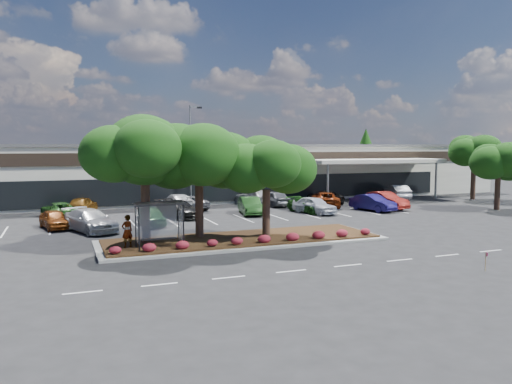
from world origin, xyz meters
name	(u,v)px	position (x,y,z in m)	size (l,w,h in m)	color
ground	(299,251)	(0.00, 0.00, 0.00)	(160.00, 160.00, 0.00)	black
retail_store	(174,170)	(0.06, 33.91, 3.15)	(80.40, 25.20, 6.25)	white
landscape_island	(243,239)	(-2.00, 4.00, 0.12)	(18.00, 6.00, 0.26)	gray
lane_markings	(237,225)	(-0.14, 10.42, 0.01)	(33.12, 20.06, 0.01)	silver
shrub_row	(255,239)	(-2.00, 1.90, 0.51)	(17.00, 0.80, 0.50)	maroon
bus_shelter	(159,212)	(-7.50, 2.95, 2.31)	(2.75, 1.55, 2.59)	black
island_tree_west	(145,177)	(-8.00, 4.50, 4.21)	(7.20, 7.20, 7.89)	#113C0D
island_tree_mid	(199,180)	(-4.50, 5.20, 3.92)	(6.60, 6.60, 7.32)	#113C0D
island_tree_east	(266,186)	(-0.50, 3.70, 3.51)	(5.80, 5.80, 6.50)	#113C0D
tree_east_near	(498,176)	(26.00, 10.00, 3.25)	(5.60, 5.60, 6.51)	#113C0D
tree_east_far	(474,166)	(31.00, 18.00, 3.81)	(6.40, 6.40, 7.62)	#113C0D
conifer_north_east	(365,155)	(34.00, 44.00, 4.50)	(3.96, 3.96, 9.00)	#113C0D
person_waiting	(127,231)	(-9.23, 3.49, 1.21)	(0.69, 0.45, 1.90)	#594C47
light_pole	(192,162)	(-0.48, 22.95, 4.47)	(1.43, 0.50, 10.06)	gray
survey_stake	(486,259)	(6.42, -7.44, 0.59)	(0.07, 0.14, 0.92)	tan
car_0	(55,219)	(-13.17, 13.76, 0.69)	(1.62, 4.03, 1.37)	brown
car_1	(90,221)	(-10.82, 11.47, 0.79)	(2.20, 5.42, 1.57)	beige
car_2	(151,216)	(-6.31, 12.70, 0.72)	(1.71, 4.26, 1.45)	#1D5525
car_3	(179,209)	(-3.42, 15.83, 0.74)	(2.07, 5.09, 1.48)	black
car_4	(250,206)	(2.95, 15.64, 0.77)	(1.62, 4.65, 1.53)	#1F481A
car_5	(308,205)	(8.27, 14.85, 0.67)	(1.88, 4.62, 1.34)	#205219
car_6	(314,205)	(8.46, 13.90, 0.77)	(1.82, 4.53, 1.54)	silver
car_7	(373,203)	(14.47, 13.62, 0.77)	(1.63, 4.66, 1.54)	#171152
car_8	(385,200)	(16.47, 14.49, 0.82)	(1.74, 4.99, 1.64)	maroon
car_9	(59,210)	(-12.86, 19.18, 0.68)	(2.27, 4.91, 1.37)	#215119
car_10	(82,205)	(-10.89, 22.31, 0.74)	(1.74, 4.33, 1.47)	brown
car_11	(177,202)	(-2.51, 20.66, 0.78)	(2.19, 5.39, 1.56)	#B9B9B9
car_12	(186,203)	(-1.65, 20.62, 0.68)	(2.26, 4.90, 1.36)	#515158
car_13	(253,196)	(5.87, 22.40, 0.85)	(2.01, 5.00, 1.70)	#B4B4B4
car_14	(274,198)	(7.34, 20.48, 0.79)	(1.87, 4.64, 1.58)	#54555B
car_15	(325,199)	(11.92, 18.06, 0.74)	(2.46, 5.33, 1.48)	#67230A
car_16	(324,197)	(13.22, 20.54, 0.70)	(2.31, 5.00, 1.39)	black
car_17	(397,192)	(23.18, 21.38, 0.82)	(1.73, 4.95, 1.63)	#AEB1BA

